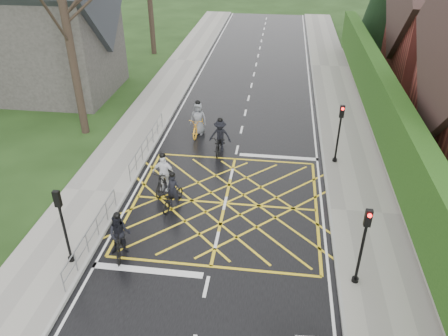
% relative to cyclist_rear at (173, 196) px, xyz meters
% --- Properties ---
extents(ground, '(120.00, 120.00, 0.00)m').
position_rel_cyclist_rear_xyz_m(ground, '(2.21, 0.49, -0.56)').
color(ground, black).
rests_on(ground, ground).
extents(road, '(9.00, 80.00, 0.01)m').
position_rel_cyclist_rear_xyz_m(road, '(2.21, 0.49, -0.55)').
color(road, black).
rests_on(road, ground).
extents(sidewalk_right, '(3.00, 80.00, 0.15)m').
position_rel_cyclist_rear_xyz_m(sidewalk_right, '(8.21, 0.49, -0.48)').
color(sidewalk_right, gray).
rests_on(sidewalk_right, ground).
extents(sidewalk_left, '(3.00, 80.00, 0.15)m').
position_rel_cyclist_rear_xyz_m(sidewalk_left, '(-3.79, 0.49, -0.48)').
color(sidewalk_left, gray).
rests_on(sidewalk_left, ground).
extents(stone_wall, '(0.50, 38.00, 0.70)m').
position_rel_cyclist_rear_xyz_m(stone_wall, '(9.96, 6.49, -0.21)').
color(stone_wall, slate).
rests_on(stone_wall, ground).
extents(hedge, '(0.90, 38.00, 2.80)m').
position_rel_cyclist_rear_xyz_m(hedge, '(9.96, 6.49, 1.54)').
color(hedge, '#1A3D10').
rests_on(hedge, stone_wall).
extents(church, '(8.80, 7.80, 11.00)m').
position_rel_cyclist_rear_xyz_m(church, '(-11.32, 12.49, 4.37)').
color(church, '#2D2B28').
rests_on(church, ground).
extents(railing_south, '(0.05, 5.04, 1.03)m').
position_rel_cyclist_rear_xyz_m(railing_south, '(-2.44, -3.01, 0.22)').
color(railing_south, slate).
rests_on(railing_south, ground).
extents(railing_north, '(0.05, 6.04, 1.03)m').
position_rel_cyclist_rear_xyz_m(railing_north, '(-2.44, 4.49, 0.23)').
color(railing_north, slate).
rests_on(railing_north, ground).
extents(traffic_light_ne, '(0.24, 0.31, 3.21)m').
position_rel_cyclist_rear_xyz_m(traffic_light_ne, '(7.31, 4.69, 1.10)').
color(traffic_light_ne, black).
rests_on(traffic_light_ne, ground).
extents(traffic_light_se, '(0.24, 0.31, 3.21)m').
position_rel_cyclist_rear_xyz_m(traffic_light_se, '(7.31, -3.71, 1.10)').
color(traffic_light_se, black).
rests_on(traffic_light_se, ground).
extents(traffic_light_sw, '(0.24, 0.31, 3.21)m').
position_rel_cyclist_rear_xyz_m(traffic_light_sw, '(-2.89, -4.00, 1.10)').
color(traffic_light_sw, black).
rests_on(traffic_light_sw, ground).
extents(cyclist_rear, '(1.05, 1.87, 1.72)m').
position_rel_cyclist_rear_xyz_m(cyclist_rear, '(0.00, 0.00, 0.00)').
color(cyclist_rear, black).
rests_on(cyclist_rear, ground).
extents(cyclist_back, '(0.96, 1.94, 1.87)m').
position_rel_cyclist_rear_xyz_m(cyclist_back, '(-1.26, -3.22, 0.15)').
color(cyclist_back, black).
rests_on(cyclist_back, ground).
extents(cyclist_mid, '(1.17, 2.02, 1.94)m').
position_rel_cyclist_rear_xyz_m(cyclist_mid, '(1.31, 5.26, 0.15)').
color(cyclist_mid, black).
rests_on(cyclist_mid, ground).
extents(cyclist_front, '(1.10, 2.01, 1.96)m').
position_rel_cyclist_rear_xyz_m(cyclist_front, '(-0.71, 1.17, 0.17)').
color(cyclist_front, black).
rests_on(cyclist_front, ground).
extents(cyclist_lead, '(0.96, 2.16, 2.07)m').
position_rel_cyclist_rear_xyz_m(cyclist_lead, '(-0.21, 7.13, 0.16)').
color(cyclist_lead, orange).
rests_on(cyclist_lead, ground).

